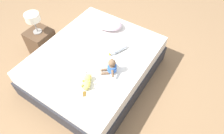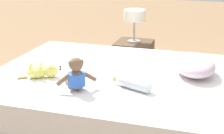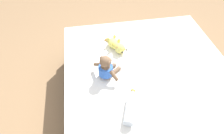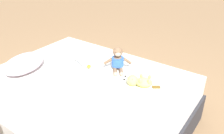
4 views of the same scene
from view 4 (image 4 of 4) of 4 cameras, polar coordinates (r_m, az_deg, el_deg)
The scene contains 6 objects.
ground_plane at distance 2.49m, azimuth -6.63°, elevation -13.60°, with size 16.00×16.00×0.00m, color #93704C.
bed at distance 2.33m, azimuth -6.97°, elevation -8.95°, with size 1.57×1.90×0.51m.
pillow at distance 2.48m, azimuth -20.58°, elevation 0.85°, with size 0.52×0.40×0.15m.
plush_monkey at distance 2.33m, azimuth 1.41°, elevation 1.59°, with size 0.25×0.26×0.24m.
plush_yellow_creature at distance 2.10m, azimuth 6.63°, elevation -3.45°, with size 0.20×0.32×0.10m.
glass_bottle at distance 2.49m, azimuth -7.44°, elevation 1.63°, with size 0.16×0.29×0.08m.
Camera 4 is at (-1.34, -1.30, 1.65)m, focal length 37.58 mm.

